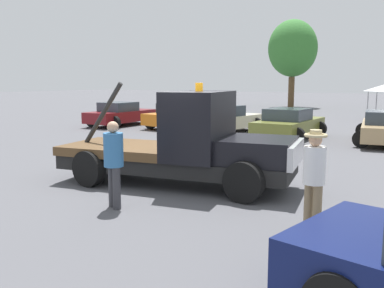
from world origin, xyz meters
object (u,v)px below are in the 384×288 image
object	(u,v)px
person_near_truck	(314,172)
parked_car_cream	(224,120)
traffic_cone	(276,155)
tow_truck	(189,147)
parked_car_orange	(180,116)
tree_left	(293,49)
person_at_hood	(114,158)
parked_car_maroon	(121,114)
parked_car_olive	(289,124)

from	to	relation	value
person_near_truck	parked_car_cream	size ratio (longest dim) A/B	0.37
traffic_cone	tow_truck	bearing A→B (deg)	-100.88
parked_car_orange	traffic_cone	world-z (taller)	parked_car_orange
tree_left	traffic_cone	bearing A→B (deg)	-71.12
tow_truck	parked_car_cream	bearing A→B (deg)	102.52
traffic_cone	parked_car_cream	bearing A→B (deg)	130.03
person_at_hood	tree_left	world-z (taller)	tree_left
tree_left	person_at_hood	bearing A→B (deg)	-75.91
parked_car_maroon	parked_car_cream	size ratio (longest dim) A/B	0.95
parked_car_maroon	parked_car_cream	distance (m)	6.53
tow_truck	person_at_hood	size ratio (longest dim) A/B	3.47
tow_truck	traffic_cone	bearing A→B (deg)	67.71
parked_car_olive	parked_car_orange	bearing A→B (deg)	81.54
person_near_truck	tree_left	bearing A→B (deg)	48.19
person_near_truck	parked_car_olive	xyz separation A→B (m)	(-4.45, 11.03, -0.37)
person_near_truck	traffic_cone	size ratio (longest dim) A/B	3.16
parked_car_olive	tree_left	world-z (taller)	tree_left
parked_car_maroon	parked_car_orange	size ratio (longest dim) A/B	0.99
person_near_truck	traffic_cone	xyz separation A→B (m)	(-2.76, 5.28, -0.77)
person_near_truck	person_at_hood	world-z (taller)	person_at_hood
tow_truck	person_at_hood	distance (m)	2.36
person_at_hood	tree_left	distance (m)	35.22
parked_car_maroon	traffic_cone	size ratio (longest dim) A/B	7.99
parked_car_orange	traffic_cone	bearing A→B (deg)	-123.26
person_at_hood	traffic_cone	size ratio (longest dim) A/B	3.19
person_at_hood	parked_car_maroon	xyz separation A→B (m)	(-10.67, 12.00, -0.37)
parked_car_cream	tree_left	bearing A→B (deg)	19.44
tow_truck	parked_car_orange	size ratio (longest dim) A/B	1.37
person_near_truck	traffic_cone	distance (m)	6.01
person_near_truck	person_at_hood	bearing A→B (deg)	130.83
person_near_truck	tree_left	size ratio (longest dim) A/B	0.21
parked_car_maroon	parked_car_orange	bearing A→B (deg)	-76.25
parked_car_maroon	parked_car_olive	distance (m)	9.96
parked_car_orange	tree_left	size ratio (longest dim) A/B	0.54
parked_car_orange	tow_truck	bearing A→B (deg)	-138.48
tow_truck	parked_car_cream	world-z (taller)	tow_truck
person_near_truck	parked_car_orange	bearing A→B (deg)	70.06
tow_truck	parked_car_orange	world-z (taller)	tow_truck
tow_truck	parked_car_maroon	world-z (taller)	tow_truck
parked_car_maroon	person_near_truck	bearing A→B (deg)	-128.61
parked_car_olive	traffic_cone	size ratio (longest dim) A/B	8.11
parked_car_orange	traffic_cone	distance (m)	10.62
parked_car_cream	person_near_truck	bearing A→B (deg)	-137.21
parked_car_orange	tree_left	bearing A→B (deg)	10.00
person_at_hood	parked_car_orange	xyz separation A→B (m)	(-7.18, 12.91, -0.37)
parked_car_maroon	parked_car_olive	size ratio (longest dim) A/B	0.98
person_near_truck	parked_car_maroon	size ratio (longest dim) A/B	0.39
parked_car_orange	person_at_hood	bearing A→B (deg)	-144.51
person_near_truck	tree_left	distance (m)	35.50
parked_car_orange	parked_car_cream	bearing A→B (deg)	-95.95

